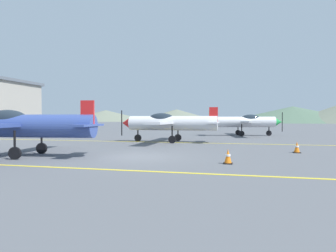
{
  "coord_description": "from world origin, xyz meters",
  "views": [
    {
      "loc": [
        4.71,
        -13.2,
        1.81
      ],
      "look_at": [
        -0.82,
        10.0,
        1.2
      ],
      "focal_mm": 31.63,
      "sensor_mm": 36.0,
      "label": 1
    }
  ],
  "objects": [
    {
      "name": "ground_plane",
      "position": [
        0.0,
        0.0,
        0.0
      ],
      "size": [
        400.0,
        400.0,
        0.0
      ],
      "primitive_type": "plane",
      "color": "#54565B"
    },
    {
      "name": "apron_line_near",
      "position": [
        0.0,
        -3.59,
        0.01
      ],
      "size": [
        80.0,
        0.16,
        0.01
      ],
      "primitive_type": "cube",
      "color": "yellow",
      "rests_on": "ground_plane"
    },
    {
      "name": "apron_line_far",
      "position": [
        0.0,
        8.46,
        0.01
      ],
      "size": [
        80.0,
        0.16,
        0.01
      ],
      "primitive_type": "cube",
      "color": "yellow",
      "rests_on": "ground_plane"
    },
    {
      "name": "airplane_near",
      "position": [
        -5.48,
        -1.13,
        1.49
      ],
      "size": [
        7.72,
        8.86,
        2.65
      ],
      "color": "#33478C",
      "rests_on": "ground_plane"
    },
    {
      "name": "airplane_mid",
      "position": [
        -0.48,
        8.83,
        1.49
      ],
      "size": [
        7.62,
        8.8,
        2.65
      ],
      "color": "silver",
      "rests_on": "ground_plane"
    },
    {
      "name": "airplane_far",
      "position": [
        5.34,
        18.73,
        1.49
      ],
      "size": [
        7.73,
        8.85,
        2.65
      ],
      "color": "silver",
      "rests_on": "ground_plane"
    },
    {
      "name": "traffic_cone_front",
      "position": [
        4.31,
        -1.23,
        0.29
      ],
      "size": [
        0.36,
        0.36,
        0.59
      ],
      "color": "black",
      "rests_on": "ground_plane"
    },
    {
      "name": "traffic_cone_side",
      "position": [
        7.7,
        3.44,
        0.29
      ],
      "size": [
        0.36,
        0.36,
        0.59
      ],
      "color": "black",
      "rests_on": "ground_plane"
    },
    {
      "name": "hill_left",
      "position": [
        -76.17,
        158.03,
        3.49
      ],
      "size": [
        57.67,
        57.67,
        6.98
      ],
      "primitive_type": "cone",
      "color": "slate",
      "rests_on": "ground_plane"
    },
    {
      "name": "hill_centerleft",
      "position": [
        -29.45,
        151.08,
        3.5
      ],
      "size": [
        50.22,
        50.22,
        7.0
      ],
      "primitive_type": "cone",
      "color": "slate",
      "rests_on": "ground_plane"
    },
    {
      "name": "hill_centerright",
      "position": [
        28.59,
        130.21,
        3.65
      ],
      "size": [
        64.18,
        64.18,
        7.3
      ],
      "primitive_type": "cone",
      "color": "#4C6651",
      "rests_on": "ground_plane"
    }
  ]
}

